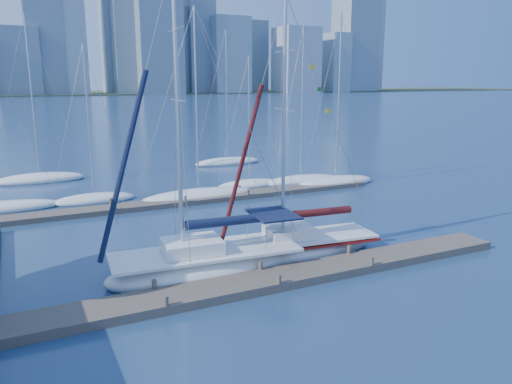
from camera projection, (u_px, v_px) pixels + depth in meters
name	position (u px, v px, depth m)	size (l,w,h in m)	color
ground	(269.00, 284.00, 22.44)	(700.00, 700.00, 0.00)	navy
near_dock	(269.00, 280.00, 22.40)	(26.00, 2.00, 0.40)	#4E4339
far_dock	(195.00, 200.00, 37.30)	(30.00, 1.80, 0.36)	#4E4339
far_shore	(28.00, 94.00, 303.33)	(800.00, 100.00, 1.50)	#38472D
sailboat_navy	(206.00, 252.00, 23.50)	(9.78, 3.85, 14.53)	white
sailboat_maroon	(300.00, 236.00, 26.03)	(8.83, 3.68, 13.55)	white
bg_boat_0	(0.00, 208.00, 34.76)	(8.19, 4.99, 13.18)	white
bg_boat_1	(94.00, 199.00, 37.41)	(6.23, 3.18, 11.77)	white
bg_boat_2	(199.00, 196.00, 38.29)	(9.31, 4.96, 14.49)	white
bg_boat_3	(249.00, 184.00, 42.59)	(5.83, 2.23, 11.19)	white
bg_boat_4	(301.00, 180.00, 44.26)	(7.80, 5.00, 13.82)	white
bg_boat_5	(336.00, 182.00, 43.44)	(7.84, 3.67, 14.81)	white
bg_boat_6	(40.00, 179.00, 44.74)	(8.02, 4.14, 14.79)	white
bg_boat_7	(228.00, 162.00, 54.09)	(7.47, 2.62, 14.35)	white
skyline	(75.00, 34.00, 280.71)	(501.82, 51.31, 105.07)	gray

